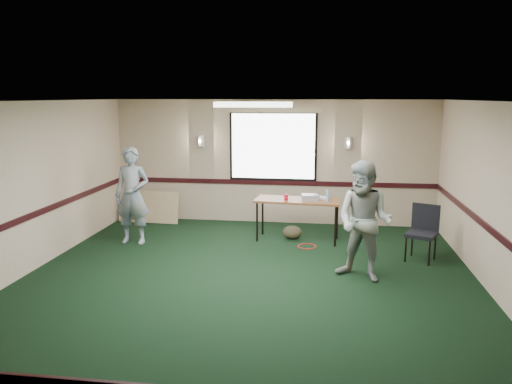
# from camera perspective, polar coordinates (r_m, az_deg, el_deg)

# --- Properties ---
(ground) EXTENTS (8.00, 8.00, 0.00)m
(ground) POSITION_cam_1_polar(r_m,az_deg,el_deg) (7.40, -1.42, -11.08)
(ground) COLOR black
(ground) RESTS_ON ground
(room_shell) EXTENTS (8.00, 8.02, 8.00)m
(room_shell) POSITION_cam_1_polar(r_m,az_deg,el_deg) (9.04, 0.72, 3.34)
(room_shell) COLOR tan
(room_shell) RESTS_ON ground
(folding_table) EXTENTS (1.67, 0.78, 0.81)m
(folding_table) POSITION_cam_1_polar(r_m,az_deg,el_deg) (9.65, 4.79, -1.19)
(folding_table) COLOR brown
(folding_table) RESTS_ON ground
(projector) EXTENTS (0.35, 0.30, 0.10)m
(projector) POSITION_cam_1_polar(r_m,az_deg,el_deg) (9.61, 6.17, -0.59)
(projector) COLOR #97979F
(projector) RESTS_ON folding_table
(game_console) EXTENTS (0.21, 0.18, 0.05)m
(game_console) POSITION_cam_1_polar(r_m,az_deg,el_deg) (9.73, 7.76, -0.66)
(game_console) COLOR white
(game_console) RESTS_ON folding_table
(red_cup) EXTENTS (0.08, 0.08, 0.12)m
(red_cup) POSITION_cam_1_polar(r_m,az_deg,el_deg) (9.54, 3.45, -0.60)
(red_cup) COLOR #B10B1F
(red_cup) RESTS_ON folding_table
(water_bottle) EXTENTS (0.06, 0.06, 0.21)m
(water_bottle) POSITION_cam_1_polar(r_m,az_deg,el_deg) (9.52, 8.17, -0.43)
(water_bottle) COLOR #83A9D7
(water_bottle) RESTS_ON folding_table
(duffel_bag) EXTENTS (0.45, 0.40, 0.26)m
(duffel_bag) POSITION_cam_1_polar(r_m,az_deg,el_deg) (9.88, 4.16, -4.61)
(duffel_bag) COLOR #493E29
(duffel_bag) RESTS_ON ground
(cable_coil) EXTENTS (0.44, 0.44, 0.02)m
(cable_coil) POSITION_cam_1_polar(r_m,az_deg,el_deg) (9.43, 5.84, -6.18)
(cable_coil) COLOR red
(cable_coil) RESTS_ON ground
(folded_table) EXTENTS (1.37, 0.27, 0.70)m
(folded_table) POSITION_cam_1_polar(r_m,az_deg,el_deg) (11.32, -12.16, -1.68)
(folded_table) COLOR tan
(folded_table) RESTS_ON ground
(conference_chair) EXTENTS (0.62, 0.63, 0.95)m
(conference_chair) POSITION_cam_1_polar(r_m,az_deg,el_deg) (9.00, 18.56, -3.91)
(conference_chair) COLOR black
(conference_chair) RESTS_ON ground
(person_left) EXTENTS (0.69, 0.46, 1.85)m
(person_left) POSITION_cam_1_polar(r_m,az_deg,el_deg) (9.71, -13.96, -0.39)
(person_left) COLOR #46639A
(person_left) RESTS_ON ground
(person_right) EXTENTS (1.10, 1.01, 1.83)m
(person_right) POSITION_cam_1_polar(r_m,az_deg,el_deg) (7.71, 12.28, -3.29)
(person_right) COLOR #7CA1C1
(person_right) RESTS_ON ground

